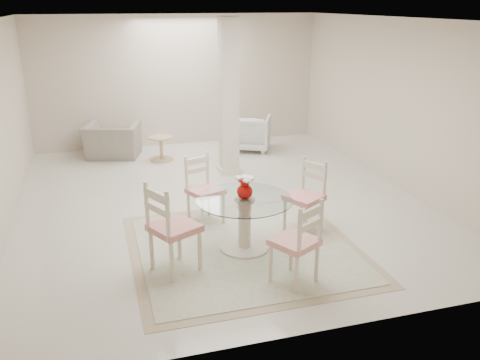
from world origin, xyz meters
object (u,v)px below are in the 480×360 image
object	(u,v)px
column	(229,98)
dining_chair_east	(308,191)
dining_chair_south	(300,237)
side_table	(161,149)
dining_table	(245,224)
red_vase	(245,187)
recliner_taupe	(113,140)
dining_chair_north	(202,184)
armchair_white	(251,133)
dining_chair_west	(168,222)

from	to	relation	value
column	dining_chair_east	bearing A→B (deg)	-82.53
dining_chair_south	side_table	world-z (taller)	dining_chair_south
side_table	dining_table	bearing A→B (deg)	-83.65
red_vase	recliner_taupe	xyz separation A→B (m)	(-1.35, 4.59, -0.49)
dining_chair_north	recliner_taupe	xyz separation A→B (m)	(-1.03, 3.62, -0.22)
armchair_white	side_table	bearing A→B (deg)	31.66
dining_table	recliner_taupe	distance (m)	4.78
column	red_vase	world-z (taller)	column
dining_chair_south	recliner_taupe	bearing A→B (deg)	-102.56
dining_chair_north	recliner_taupe	world-z (taller)	dining_chair_north
side_table	dining_chair_west	bearing A→B (deg)	-96.75
dining_table	side_table	xyz separation A→B (m)	(-0.45, 4.08, -0.13)
column	side_table	xyz separation A→B (m)	(-1.07, 1.09, -1.13)
dining_table	dining_chair_north	size ratio (longest dim) A/B	1.11
dining_chair_east	side_table	distance (m)	4.04
red_vase	dining_chair_north	distance (m)	1.06
dining_table	dining_chair_east	world-z (taller)	dining_chair_east
recliner_taupe	side_table	size ratio (longest dim) A/B	2.21
dining_table	recliner_taupe	world-z (taller)	dining_table
armchair_white	recliner_taupe	bearing A→B (deg)	19.12
dining_chair_east	dining_chair_north	distance (m)	1.43
dining_chair_east	dining_table	bearing A→B (deg)	-100.98
recliner_taupe	side_table	bearing A→B (deg)	166.05
dining_table	dining_chair_north	distance (m)	1.04
red_vase	side_table	size ratio (longest dim) A/B	0.63
dining_chair_south	dining_chair_north	bearing A→B (deg)	-101.18
column	dining_table	bearing A→B (deg)	-101.63
dining_chair_east	dining_chair_west	xyz separation A→B (m)	(-1.94, -0.64, 0.06)
red_vase	dining_chair_west	bearing A→B (deg)	-162.03
dining_chair_north	dining_chair_south	world-z (taller)	dining_chair_south
dining_chair_west	column	bearing A→B (deg)	-52.36
side_table	dining_chair_north	bearing A→B (deg)	-87.36
dining_chair_south	column	bearing A→B (deg)	-123.49
dining_chair_north	armchair_white	xyz separation A→B (m)	(1.74, 3.33, -0.19)
recliner_taupe	dining_chair_south	bearing A→B (deg)	122.36
dining_chair_west	recliner_taupe	distance (m)	4.93
dining_chair_north	dining_chair_east	bearing A→B (deg)	-48.92
dining_table	red_vase	bearing A→B (deg)	-33.69
red_vase	recliner_taupe	world-z (taller)	red_vase
dining_chair_north	armchair_white	world-z (taller)	dining_chair_north
column	red_vase	size ratio (longest dim) A/B	9.11
dining_chair_east	armchair_white	bearing A→B (deg)	144.08
dining_chair_west	armchair_white	bearing A→B (deg)	-54.21
dining_table	red_vase	distance (m)	0.49
column	dining_chair_south	distance (m)	4.05
dining_chair_east	dining_chair_west	distance (m)	2.05
column	dining_table	xyz separation A→B (m)	(-0.62, -2.99, -1.01)
dining_chair_west	side_table	bearing A→B (deg)	-33.46
dining_chair_east	recliner_taupe	xyz separation A→B (m)	(-2.31, 4.27, -0.23)
red_vase	side_table	distance (m)	4.15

